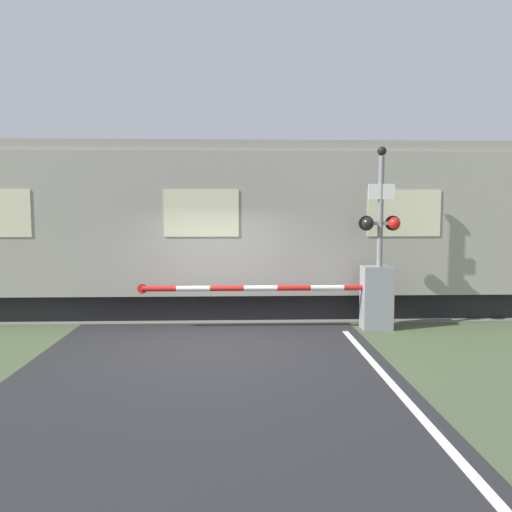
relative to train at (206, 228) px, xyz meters
name	(u,v)px	position (x,y,z in m)	size (l,w,h in m)	color
ground_plane	(212,347)	(0.29, -3.41, -2.00)	(80.00, 80.00, 0.00)	#475638
track_bed	(219,309)	(0.29, 0.00, -1.98)	(36.00, 3.20, 0.13)	slate
train	(206,228)	(0.00, 0.00, 0.00)	(15.64, 3.18, 3.91)	black
crossing_barrier	(360,296)	(3.25, -2.12, -1.32)	(5.16, 0.44, 1.29)	gray
signal_post	(380,227)	(3.62, -2.19, 0.09)	(0.84, 0.26, 3.69)	gray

